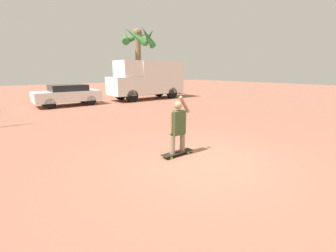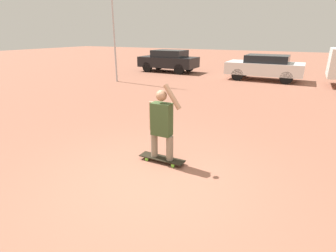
{
  "view_description": "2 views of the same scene",
  "coord_description": "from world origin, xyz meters",
  "views": [
    {
      "loc": [
        -4.02,
        -3.63,
        2.24
      ],
      "look_at": [
        0.1,
        1.56,
        0.62
      ],
      "focal_mm": 24.0,
      "sensor_mm": 36.0,
      "label": 1
    },
    {
      "loc": [
        2.1,
        -3.47,
        2.47
      ],
      "look_at": [
        -0.25,
        1.04,
        0.68
      ],
      "focal_mm": 28.0,
      "sensor_mm": 36.0,
      "label": 2
    }
  ],
  "objects": [
    {
      "name": "skateboard",
      "position": [
        -0.23,
        0.74,
        0.07
      ],
      "size": [
        0.96,
        0.25,
        0.09
      ],
      "color": "black",
      "rests_on": "ground_plane"
    },
    {
      "name": "camper_van",
      "position": [
        6.26,
        11.93,
        1.66
      ],
      "size": [
        6.15,
        2.13,
        3.02
      ],
      "color": "black",
      "rests_on": "ground_plane"
    },
    {
      "name": "ground_plane",
      "position": [
        0.0,
        0.0,
        0.0
      ],
      "size": [
        80.0,
        80.0,
        0.0
      ],
      "primitive_type": "plane",
      "color": "#935B47"
    },
    {
      "name": "palm_tree_near_van",
      "position": [
        7.15,
        14.71,
        4.65
      ],
      "size": [
        3.34,
        3.46,
        6.05
      ],
      "color": "brown",
      "rests_on": "ground_plane"
    },
    {
      "name": "person_skateboarder",
      "position": [
        -0.23,
        0.74,
        0.86
      ],
      "size": [
        0.68,
        0.22,
        1.53
      ],
      "color": "gray",
      "rests_on": "skateboard"
    },
    {
      "name": "parked_car_white",
      "position": [
        0.03,
        12.2,
        0.75
      ],
      "size": [
        4.04,
        1.91,
        1.38
      ],
      "color": "black",
      "rests_on": "ground_plane"
    }
  ]
}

